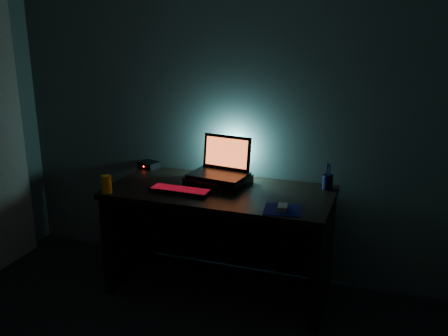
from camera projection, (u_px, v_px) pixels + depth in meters
name	position (u px, v px, depth m)	size (l,w,h in m)	color
room	(63.00, 200.00, 1.73)	(3.50, 4.00, 2.50)	black
desk	(222.00, 222.00, 3.46)	(1.50, 0.70, 0.75)	black
riser	(218.00, 180.00, 3.44)	(0.40, 0.30, 0.06)	black
laptop	(222.00, 166.00, 3.45)	(0.41, 0.33, 0.26)	black
keyboard	(180.00, 190.00, 3.29)	(0.41, 0.14, 0.03)	black
mousepad	(283.00, 210.00, 2.98)	(0.22, 0.20, 0.00)	#0A0D4C
mouse	(283.00, 207.00, 2.98)	(0.06, 0.09, 0.03)	gray
pen_cup	(328.00, 182.00, 3.33)	(0.07, 0.07, 0.10)	black
juice_glass	(107.00, 184.00, 3.26)	(0.07, 0.07, 0.12)	#FFA00D
router	(149.00, 165.00, 3.82)	(0.17, 0.15, 0.05)	black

